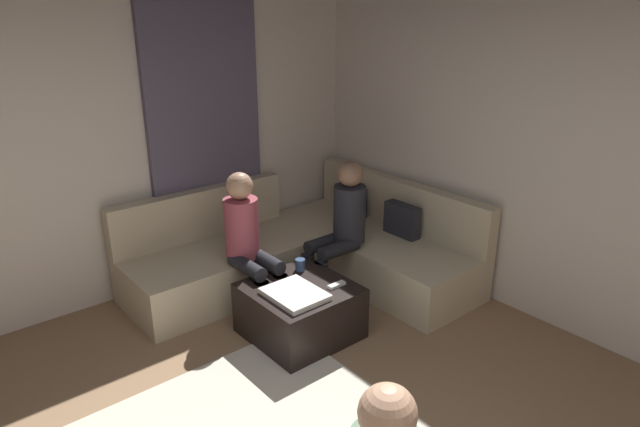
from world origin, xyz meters
TOP-DOWN VIEW (x-y plane):
  - wall_back at (0.00, 2.94)m, footprint 6.00×0.12m
  - wall_left at (-2.94, 0.00)m, footprint 0.12×6.00m
  - curtain_panel at (-2.84, 1.30)m, footprint 0.06×1.10m
  - sectional_couch at (-2.08, 1.88)m, footprint 2.10×2.55m
  - ottoman at (-1.39, 1.22)m, footprint 0.76×0.76m
  - folded_blanket at (-1.29, 1.10)m, footprint 0.44×0.36m
  - coffee_mug at (-1.61, 1.40)m, footprint 0.08×0.08m
  - game_remote at (-1.21, 1.44)m, footprint 0.05×0.15m
  - person_on_couch_back at (-1.71, 1.93)m, footprint 0.30×0.60m
  - person_on_couch_side at (-1.93, 1.13)m, footprint 0.60×0.30m

SIDE VIEW (x-z plane):
  - ottoman at x=-1.39m, z-range 0.00..0.42m
  - sectional_couch at x=-2.08m, z-range -0.15..0.72m
  - game_remote at x=-1.21m, z-range 0.42..0.44m
  - folded_blanket at x=-1.29m, z-range 0.42..0.46m
  - coffee_mug at x=-1.61m, z-range 0.42..0.52m
  - person_on_couch_back at x=-1.71m, z-range 0.06..1.26m
  - person_on_couch_side at x=-1.93m, z-range 0.06..1.26m
  - curtain_panel at x=-2.84m, z-range 0.00..2.50m
  - wall_back at x=0.00m, z-range 0.00..2.70m
  - wall_left at x=-2.94m, z-range 0.00..2.70m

